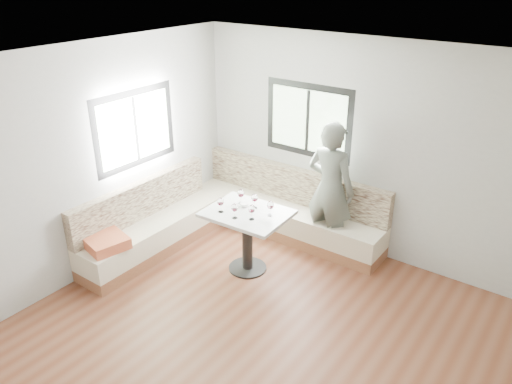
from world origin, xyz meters
TOP-DOWN VIEW (x-y plane):
  - room at (-0.08, 0.08)m, footprint 5.01×5.01m
  - banquette at (-1.59, 1.61)m, footprint 2.90×2.80m
  - table at (-0.94, 1.19)m, footprint 1.02×0.81m
  - person at (-0.35, 2.18)m, footprint 0.68×0.46m
  - olive_ramekin at (-1.07, 1.29)m, footprint 0.11×0.11m
  - wine_glass_a at (-1.20, 1.01)m, footprint 0.08×0.08m
  - wine_glass_b at (-0.97, 0.98)m, footprint 0.08×0.08m
  - wine_glass_c at (-0.79, 1.07)m, footprint 0.08×0.08m
  - wine_glass_d at (-0.93, 1.33)m, footprint 0.08×0.08m
  - wine_glass_e at (-0.66, 1.28)m, footprint 0.08×0.08m
  - wine_glass_f at (-1.15, 1.33)m, footprint 0.08×0.08m

SIDE VIEW (x-z plane):
  - banquette at x=-1.59m, z-range -0.14..0.81m
  - table at x=-0.94m, z-range 0.20..1.02m
  - olive_ramekin at x=-1.07m, z-range 0.81..0.86m
  - person at x=-0.35m, z-range 0.00..1.82m
  - wine_glass_a at x=-1.20m, z-range 0.85..1.04m
  - wine_glass_b at x=-0.97m, z-range 0.85..1.04m
  - wine_glass_c at x=-0.79m, z-range 0.85..1.04m
  - wine_glass_d at x=-0.93m, z-range 0.85..1.04m
  - wine_glass_e at x=-0.66m, z-range 0.85..1.04m
  - wine_glass_f at x=-1.15m, z-range 0.85..1.04m
  - room at x=-0.08m, z-range 0.01..2.82m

